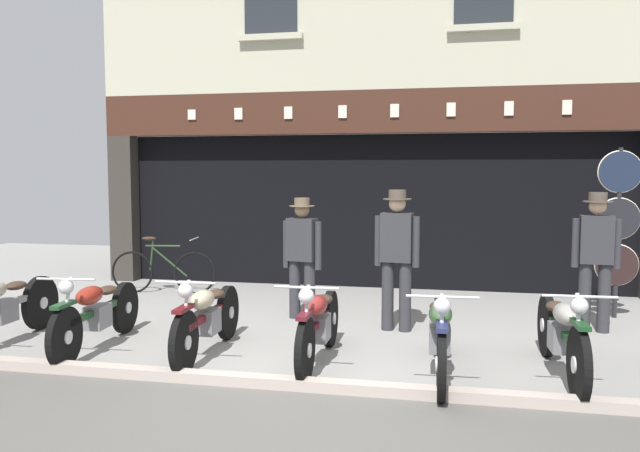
% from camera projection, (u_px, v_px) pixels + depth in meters
% --- Properties ---
extents(ground, '(21.37, 22.00, 0.18)m').
position_uv_depth(ground, '(262.00, 441.00, 4.76)').
color(ground, gray).
extents(shop_facade, '(9.67, 4.42, 6.66)m').
position_uv_depth(shop_facade, '(381.00, 182.00, 12.38)').
color(shop_facade, black).
rests_on(shop_facade, ground).
extents(motorcycle_far_left, '(0.62, 2.11, 0.93)m').
position_uv_depth(motorcycle_far_left, '(1.00, 307.00, 7.24)').
color(motorcycle_far_left, black).
rests_on(motorcycle_far_left, ground).
extents(motorcycle_left, '(0.62, 2.04, 0.90)m').
position_uv_depth(motorcycle_left, '(96.00, 312.00, 7.07)').
color(motorcycle_left, black).
rests_on(motorcycle_left, ground).
extents(motorcycle_center_left, '(0.62, 1.98, 0.91)m').
position_uv_depth(motorcycle_center_left, '(207.00, 317.00, 6.83)').
color(motorcycle_center_left, black).
rests_on(motorcycle_center_left, ground).
extents(motorcycle_center, '(0.62, 1.94, 0.91)m').
position_uv_depth(motorcycle_center, '(318.00, 323.00, 6.54)').
color(motorcycle_center, black).
rests_on(motorcycle_center, ground).
extents(motorcycle_center_right, '(0.62, 2.06, 0.91)m').
position_uv_depth(motorcycle_center_right, '(440.00, 333.00, 6.14)').
color(motorcycle_center_right, black).
rests_on(motorcycle_center_right, ground).
extents(motorcycle_right, '(0.62, 2.10, 0.93)m').
position_uv_depth(motorcycle_right, '(562.00, 333.00, 6.09)').
color(motorcycle_right, black).
rests_on(motorcycle_right, ground).
extents(salesman_left, '(0.55, 0.33, 1.62)m').
position_uv_depth(salesman_left, '(302.00, 253.00, 8.50)').
color(salesman_left, '#2D2D33').
rests_on(salesman_left, ground).
extents(shopkeeper_center, '(0.56, 0.35, 1.75)m').
position_uv_depth(shopkeeper_center, '(397.00, 253.00, 7.85)').
color(shopkeeper_center, '#2D2D33').
rests_on(shopkeeper_center, ground).
extents(salesman_right, '(0.56, 0.35, 1.72)m').
position_uv_depth(salesman_right, '(596.00, 255.00, 7.79)').
color(salesman_right, '#2D2D33').
rests_on(salesman_right, ground).
extents(tyre_sign_pole, '(0.57, 0.06, 2.29)m').
position_uv_depth(tyre_sign_pole, '(618.00, 220.00, 8.51)').
color(tyre_sign_pole, '#232328').
rests_on(tyre_sign_pole, ground).
extents(advert_board_near, '(0.68, 0.03, 0.95)m').
position_uv_depth(advert_board_near, '(294.00, 194.00, 11.12)').
color(advert_board_near, beige).
extents(leaning_bicycle, '(1.73, 0.50, 0.94)m').
position_uv_depth(leaning_bicycle, '(163.00, 270.00, 10.38)').
color(leaning_bicycle, black).
rests_on(leaning_bicycle, ground).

